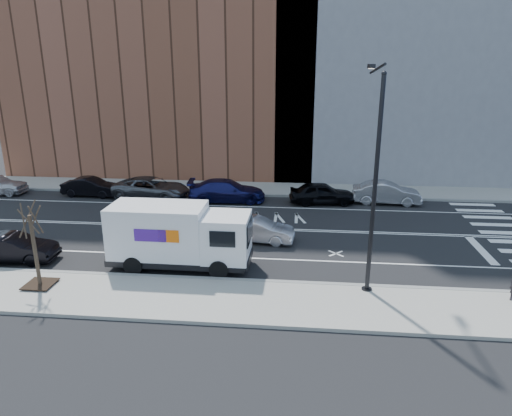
# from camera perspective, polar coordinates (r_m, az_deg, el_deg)

# --- Properties ---
(ground) EXTENTS (120.00, 120.00, 0.00)m
(ground) POSITION_cam_1_polar(r_m,az_deg,el_deg) (27.14, -3.27, -2.50)
(ground) COLOR black
(ground) RESTS_ON ground
(sidewalk_near) EXTENTS (44.00, 3.60, 0.15)m
(sidewalk_near) POSITION_cam_1_polar(r_m,az_deg,el_deg) (19.21, -7.31, -11.24)
(sidewalk_near) COLOR gray
(sidewalk_near) RESTS_ON ground
(sidewalk_far) EXTENTS (44.00, 3.60, 0.15)m
(sidewalk_far) POSITION_cam_1_polar(r_m,az_deg,el_deg) (35.44, -1.13, 2.46)
(sidewalk_far) COLOR gray
(sidewalk_far) RESTS_ON ground
(curb_near) EXTENTS (44.00, 0.25, 0.17)m
(curb_near) POSITION_cam_1_polar(r_m,az_deg,el_deg) (20.76, -6.23, -8.85)
(curb_near) COLOR gray
(curb_near) RESTS_ON ground
(curb_far) EXTENTS (44.00, 0.25, 0.17)m
(curb_far) POSITION_cam_1_polar(r_m,az_deg,el_deg) (33.71, -1.48, 1.69)
(curb_far) COLOR gray
(curb_far) RESTS_ON ground
(crosswalk) EXTENTS (3.00, 14.00, 0.01)m
(crosswalk) POSITION_cam_1_polar(r_m,az_deg,el_deg) (29.40, 29.33, -3.20)
(crosswalk) COLOR white
(crosswalk) RESTS_ON ground
(road_markings) EXTENTS (40.00, 8.60, 0.01)m
(road_markings) POSITION_cam_1_polar(r_m,az_deg,el_deg) (27.13, -3.27, -2.49)
(road_markings) COLOR white
(road_markings) RESTS_ON ground
(bldg_brick) EXTENTS (26.00, 10.00, 22.00)m
(bldg_brick) POSITION_cam_1_polar(r_m,az_deg,el_deg) (42.55, -11.50, 19.51)
(bldg_brick) COLOR brown
(bldg_brick) RESTS_ON ground
(bldg_concrete) EXTENTS (20.00, 10.00, 26.00)m
(bldg_concrete) POSITION_cam_1_polar(r_m,az_deg,el_deg) (41.73, 17.90, 21.86)
(bldg_concrete) COLOR slate
(bldg_concrete) RESTS_ON ground
(streetlight) EXTENTS (0.44, 4.02, 9.34)m
(streetlight) POSITION_cam_1_polar(r_m,az_deg,el_deg) (18.99, 14.53, 4.20)
(streetlight) COLOR black
(streetlight) RESTS_ON ground
(street_tree) EXTENTS (1.20, 1.20, 3.75)m
(street_tree) POSITION_cam_1_polar(r_m,az_deg,el_deg) (21.54, -25.79, -5.61)
(street_tree) COLOR black
(street_tree) RESTS_ON ground
(fedex_van) EXTENTS (6.70, 2.44, 3.05)m
(fedex_van) POSITION_cam_1_polar(r_m,az_deg,el_deg) (21.76, -9.64, -3.39)
(fedex_van) COLOR black
(fedex_van) RESTS_ON ground
(far_parked_b) EXTENTS (4.22, 1.65, 1.37)m
(far_parked_b) POSITION_cam_1_polar(r_m,az_deg,el_deg) (35.62, -19.92, 2.50)
(far_parked_b) COLOR black
(far_parked_b) RESTS_ON ground
(far_parked_c) EXTENTS (5.78, 3.17, 1.53)m
(far_parked_c) POSITION_cam_1_polar(r_m,az_deg,el_deg) (33.69, -12.95, 2.43)
(far_parked_c) COLOR #4F5257
(far_parked_c) RESTS_ON ground
(far_parked_d) EXTENTS (5.55, 2.65, 1.56)m
(far_parked_d) POSITION_cam_1_polar(r_m,az_deg,el_deg) (32.19, -3.67, 2.18)
(far_parked_d) COLOR #171851
(far_parked_d) RESTS_ON ground
(far_parked_e) EXTENTS (4.62, 2.26, 1.52)m
(far_parked_e) POSITION_cam_1_polar(r_m,az_deg,el_deg) (31.92, 8.22, 1.86)
(far_parked_e) COLOR black
(far_parked_e) RESTS_ON ground
(far_parked_f) EXTENTS (4.69, 1.84, 1.52)m
(far_parked_f) POSITION_cam_1_polar(r_m,az_deg,el_deg) (32.92, 15.99, 1.84)
(far_parked_f) COLOR #A8A9AD
(far_parked_f) RESTS_ON ground
(driving_sedan) EXTENTS (4.16, 1.82, 1.33)m
(driving_sedan) POSITION_cam_1_polar(r_m,az_deg,el_deg) (24.87, 0.12, -2.73)
(driving_sedan) COLOR silver
(driving_sedan) RESTS_ON ground
(near_parked_rear_a) EXTENTS (4.26, 1.74, 1.37)m
(near_parked_rear_a) POSITION_cam_1_polar(r_m,az_deg,el_deg) (25.34, -28.09, -4.45)
(near_parked_rear_a) COLOR black
(near_parked_rear_a) RESTS_ON ground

